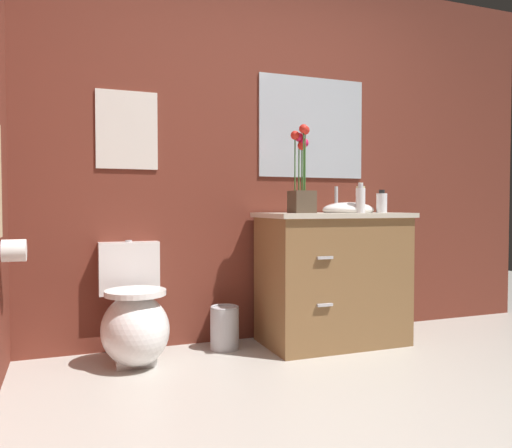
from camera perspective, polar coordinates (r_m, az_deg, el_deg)
wall_back at (r=3.49m, az=1.20°, el=7.81°), size 4.37×0.05×2.50m
toilet at (r=3.02m, az=-13.61°, el=-10.56°), size 0.38×0.59×0.69m
vanity_cabinet at (r=3.36m, az=8.62°, el=-5.85°), size 0.94×0.56×1.03m
flower_vase at (r=3.18m, az=5.19°, el=4.61°), size 0.14×0.14×0.55m
soap_bottle at (r=3.40m, az=14.02°, el=2.37°), size 0.07×0.07×0.15m
lotion_bottle at (r=3.50m, az=11.74°, el=2.81°), size 0.06×0.06×0.20m
hand_wash_bottle at (r=3.29m, az=11.72°, el=2.68°), size 0.06×0.06×0.18m
trash_bin at (r=3.24m, az=-3.57°, el=-11.59°), size 0.18×0.18×0.27m
wall_poster at (r=3.25m, az=-14.37°, el=10.25°), size 0.37×0.01×0.48m
wall_mirror at (r=3.63m, az=6.35°, el=10.76°), size 0.80×0.01×0.70m
toilet_paper_roll at (r=2.75m, az=-25.67°, el=-2.73°), size 0.11×0.11×0.11m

